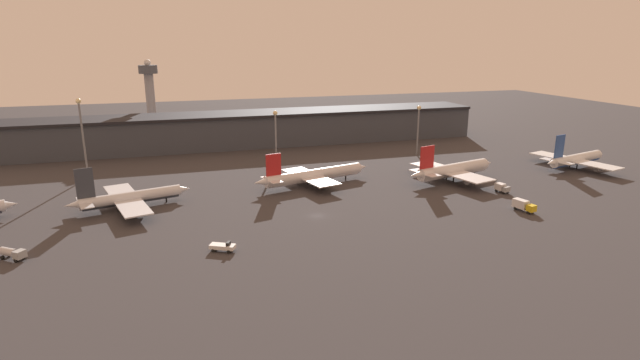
{
  "coord_description": "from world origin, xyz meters",
  "views": [
    {
      "loc": [
        -38.42,
        -127.64,
        47.86
      ],
      "look_at": [
        5.55,
        15.35,
        6.0
      ],
      "focal_mm": 28.0,
      "sensor_mm": 36.0,
      "label": 1
    }
  ],
  "objects_px": {
    "service_vehicle_1": "(523,205)",
    "service_vehicle_3": "(12,253)",
    "airplane_2": "(313,175)",
    "airplane_1": "(129,198)",
    "airplane_4": "(576,159)",
    "control_tower": "(150,93)",
    "service_vehicle_0": "(502,188)",
    "airplane_3": "(453,170)",
    "service_vehicle_2": "(223,247)"
  },
  "relations": [
    {
      "from": "service_vehicle_3",
      "to": "service_vehicle_1",
      "type": "bearing_deg",
      "value": 34.52
    },
    {
      "from": "airplane_4",
      "to": "control_tower",
      "type": "bearing_deg",
      "value": 130.2
    },
    {
      "from": "service_vehicle_0",
      "to": "service_vehicle_1",
      "type": "bearing_deg",
      "value": -31.43
    },
    {
      "from": "service_vehicle_1",
      "to": "airplane_1",
      "type": "bearing_deg",
      "value": -122.45
    },
    {
      "from": "service_vehicle_1",
      "to": "control_tower",
      "type": "relative_size",
      "value": 0.18
    },
    {
      "from": "airplane_3",
      "to": "control_tower",
      "type": "height_order",
      "value": "control_tower"
    },
    {
      "from": "airplane_1",
      "to": "airplane_3",
      "type": "height_order",
      "value": "airplane_3"
    },
    {
      "from": "airplane_2",
      "to": "airplane_4",
      "type": "relative_size",
      "value": 1.23
    },
    {
      "from": "airplane_4",
      "to": "service_vehicle_3",
      "type": "bearing_deg",
      "value": 175.12
    },
    {
      "from": "airplane_4",
      "to": "service_vehicle_2",
      "type": "relative_size",
      "value": 5.64
    },
    {
      "from": "airplane_4",
      "to": "airplane_3",
      "type": "bearing_deg",
      "value": 167.95
    },
    {
      "from": "airplane_1",
      "to": "airplane_4",
      "type": "relative_size",
      "value": 0.99
    },
    {
      "from": "service_vehicle_3",
      "to": "service_vehicle_0",
      "type": "bearing_deg",
      "value": 41.89
    },
    {
      "from": "service_vehicle_0",
      "to": "service_vehicle_1",
      "type": "distance_m",
      "value": 18.49
    },
    {
      "from": "airplane_1",
      "to": "service_vehicle_1",
      "type": "xyz_separation_m",
      "value": [
        109.56,
        -36.66,
        -1.33
      ]
    },
    {
      "from": "service_vehicle_3",
      "to": "airplane_4",
      "type": "bearing_deg",
      "value": 46.62
    },
    {
      "from": "service_vehicle_1",
      "to": "service_vehicle_3",
      "type": "distance_m",
      "value": 133.1
    },
    {
      "from": "airplane_2",
      "to": "service_vehicle_2",
      "type": "height_order",
      "value": "airplane_2"
    },
    {
      "from": "airplane_4",
      "to": "control_tower",
      "type": "relative_size",
      "value": 0.92
    },
    {
      "from": "airplane_2",
      "to": "service_vehicle_1",
      "type": "bearing_deg",
      "value": -55.53
    },
    {
      "from": "service_vehicle_1",
      "to": "service_vehicle_2",
      "type": "bearing_deg",
      "value": -101.69
    },
    {
      "from": "airplane_4",
      "to": "airplane_1",
      "type": "bearing_deg",
      "value": 165.82
    },
    {
      "from": "airplane_3",
      "to": "service_vehicle_3",
      "type": "xyz_separation_m",
      "value": [
        -130.9,
        -29.06,
        -2.26
      ]
    },
    {
      "from": "airplane_3",
      "to": "service_vehicle_2",
      "type": "xyz_separation_m",
      "value": [
        -84.82,
        -38.46,
        -2.65
      ]
    },
    {
      "from": "airplane_3",
      "to": "service_vehicle_3",
      "type": "relative_size",
      "value": 6.17
    },
    {
      "from": "airplane_4",
      "to": "service_vehicle_3",
      "type": "xyz_separation_m",
      "value": [
        -186.72,
        -31.35,
        -1.85
      ]
    },
    {
      "from": "airplane_4",
      "to": "control_tower",
      "type": "xyz_separation_m",
      "value": [
        -157.99,
        112.21,
        19.49
      ]
    },
    {
      "from": "service_vehicle_0",
      "to": "control_tower",
      "type": "relative_size",
      "value": 0.13
    },
    {
      "from": "airplane_1",
      "to": "service_vehicle_0",
      "type": "bearing_deg",
      "value": -23.8
    },
    {
      "from": "airplane_1",
      "to": "service_vehicle_3",
      "type": "bearing_deg",
      "value": -141.75
    },
    {
      "from": "service_vehicle_0",
      "to": "control_tower",
      "type": "xyz_separation_m",
      "value": [
        -109.9,
        131.93,
        21.26
      ]
    },
    {
      "from": "service_vehicle_2",
      "to": "control_tower",
      "type": "xyz_separation_m",
      "value": [
        -17.35,
        152.96,
        21.72
      ]
    },
    {
      "from": "airplane_1",
      "to": "airplane_4",
      "type": "bearing_deg",
      "value": -14.18
    },
    {
      "from": "service_vehicle_0",
      "to": "control_tower",
      "type": "distance_m",
      "value": 173.02
    },
    {
      "from": "service_vehicle_3",
      "to": "control_tower",
      "type": "distance_m",
      "value": 147.96
    },
    {
      "from": "service_vehicle_0",
      "to": "airplane_1",
      "type": "bearing_deg",
      "value": -112.99
    },
    {
      "from": "airplane_3",
      "to": "control_tower",
      "type": "relative_size",
      "value": 1.0
    },
    {
      "from": "service_vehicle_1",
      "to": "control_tower",
      "type": "distance_m",
      "value": 183.5
    },
    {
      "from": "service_vehicle_3",
      "to": "airplane_2",
      "type": "bearing_deg",
      "value": 62.02
    },
    {
      "from": "airplane_3",
      "to": "service_vehicle_1",
      "type": "distance_m",
      "value": 35.15
    },
    {
      "from": "airplane_1",
      "to": "control_tower",
      "type": "xyz_separation_m",
      "value": [
        5.32,
        112.88,
        19.75
      ]
    },
    {
      "from": "service_vehicle_0",
      "to": "service_vehicle_1",
      "type": "xyz_separation_m",
      "value": [
        -5.66,
        -17.6,
        0.18
      ]
    },
    {
      "from": "service_vehicle_3",
      "to": "control_tower",
      "type": "relative_size",
      "value": 0.16
    },
    {
      "from": "service_vehicle_1",
      "to": "service_vehicle_0",
      "type": "bearing_deg",
      "value": 148.22
    },
    {
      "from": "airplane_2",
      "to": "airplane_1",
      "type": "bearing_deg",
      "value": 172.9
    },
    {
      "from": "service_vehicle_0",
      "to": "service_vehicle_3",
      "type": "height_order",
      "value": "service_vehicle_0"
    },
    {
      "from": "airplane_1",
      "to": "control_tower",
      "type": "relative_size",
      "value": 0.9
    },
    {
      "from": "service_vehicle_2",
      "to": "control_tower",
      "type": "relative_size",
      "value": 0.16
    },
    {
      "from": "control_tower",
      "to": "airplane_1",
      "type": "bearing_deg",
      "value": -92.7
    },
    {
      "from": "control_tower",
      "to": "airplane_4",
      "type": "bearing_deg",
      "value": -35.38
    }
  ]
}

